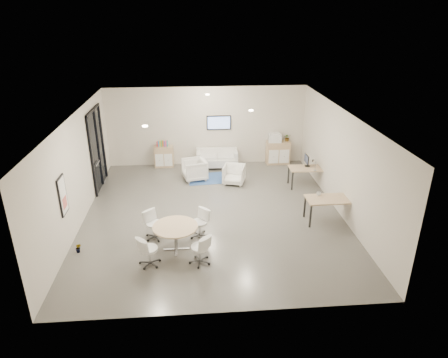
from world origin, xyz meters
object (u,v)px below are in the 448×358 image
sideboard_left (164,156)px  armchair_right (234,174)px  sideboard_right (278,153)px  desk_rear (308,170)px  desk_front (331,201)px  armchair_left (194,169)px  round_table (175,229)px  loveseat (217,159)px

sideboard_left → armchair_right: 3.30m
armchair_right → sideboard_left: bearing=160.1°
sideboard_left → sideboard_right: 4.71m
sideboard_left → desk_rear: sideboard_left is taller
desk_front → armchair_left: bearing=137.5°
sideboard_right → round_table: 7.43m
desk_rear → armchair_right: bearing=171.5°
armchair_left → desk_front: size_ratio=0.58×
armchair_right → desk_rear: 2.70m
sideboard_right → sideboard_left: bearing=179.6°
sideboard_left → loveseat: 2.17m
sideboard_right → desk_front: size_ratio=0.65×
loveseat → round_table: round_table is taller
armchair_left → armchair_right: 1.54m
desk_front → loveseat: bearing=121.9°
armchair_right → round_table: 4.76m
sideboard_left → armchair_right: sideboard_left is taller
armchair_right → round_table: bearing=-98.9°
sideboard_right → round_table: (-4.05, -6.22, 0.17)m
sideboard_right → armchair_left: size_ratio=1.11×
sideboard_left → round_table: (0.66, -6.25, 0.21)m
sideboard_left → armchair_left: (1.22, -1.44, -0.00)m
loveseat → armchair_left: 1.56m
round_table → loveseat: bearing=76.1°
armchair_left → round_table: 4.85m
armchair_left → desk_front: 5.42m
loveseat → round_table: size_ratio=1.41×
sideboard_left → round_table: bearing=-84.0°
round_table → armchair_left: bearing=83.3°
sideboard_left → sideboard_right: bearing=-0.4°
sideboard_left → desk_front: bearing=-43.7°
armchair_left → desk_front: bearing=35.0°
sideboard_right → armchair_right: 2.80m
sideboard_left → loveseat: sideboard_left is taller
loveseat → armchair_right: size_ratio=2.17×
armchair_left → loveseat: bearing=129.8°
armchair_right → loveseat: bearing=122.5°
loveseat → armchair_right: (0.51, -1.75, 0.05)m
loveseat → armchair_right: 1.82m
desk_front → round_table: bearing=-166.1°
sideboard_left → armchair_left: bearing=-49.5°
round_table → desk_front: bearing=14.7°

